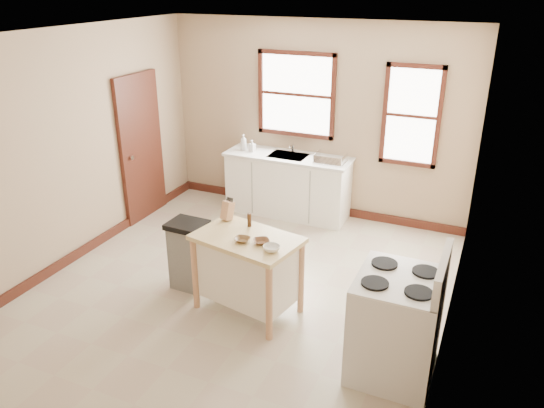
{
  "coord_description": "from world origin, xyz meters",
  "views": [
    {
      "loc": [
        2.44,
        -4.61,
        3.31
      ],
      "look_at": [
        0.23,
        0.4,
        0.95
      ],
      "focal_mm": 35.0,
      "sensor_mm": 36.0,
      "label": 1
    }
  ],
  "objects_px": {
    "dish_rack": "(331,158)",
    "knife_block": "(228,211)",
    "trash_bin": "(189,255)",
    "bowl_b": "(261,242)",
    "bowl_a": "(242,240)",
    "gas_stove": "(397,313)",
    "soap_bottle_a": "(244,142)",
    "kitchen_island": "(248,274)",
    "bowl_c": "(272,248)",
    "soap_bottle_b": "(252,146)",
    "pepper_grinder": "(249,220)"
  },
  "relations": [
    {
      "from": "soap_bottle_b",
      "to": "bowl_a",
      "type": "xyz_separation_m",
      "value": [
        1.13,
        -2.58,
        -0.12
      ]
    },
    {
      "from": "dish_rack",
      "to": "gas_stove",
      "type": "bearing_deg",
      "value": -52.46
    },
    {
      "from": "dish_rack",
      "to": "trash_bin",
      "type": "xyz_separation_m",
      "value": [
        -0.91,
        -2.31,
        -0.57
      ]
    },
    {
      "from": "pepper_grinder",
      "to": "bowl_b",
      "type": "bearing_deg",
      "value": -47.24
    },
    {
      "from": "soap_bottle_b",
      "to": "bowl_c",
      "type": "distance_m",
      "value": 3.03
    },
    {
      "from": "pepper_grinder",
      "to": "trash_bin",
      "type": "xyz_separation_m",
      "value": [
        -0.73,
        -0.08,
        -0.54
      ]
    },
    {
      "from": "knife_block",
      "to": "bowl_c",
      "type": "height_order",
      "value": "knife_block"
    },
    {
      "from": "kitchen_island",
      "to": "bowl_a",
      "type": "xyz_separation_m",
      "value": [
        0.0,
        -0.11,
        0.45
      ]
    },
    {
      "from": "soap_bottle_b",
      "to": "soap_bottle_a",
      "type": "bearing_deg",
      "value": -175.61
    },
    {
      "from": "bowl_a",
      "to": "bowl_b",
      "type": "bearing_deg",
      "value": 12.43
    },
    {
      "from": "kitchen_island",
      "to": "bowl_c",
      "type": "distance_m",
      "value": 0.6
    },
    {
      "from": "soap_bottle_a",
      "to": "kitchen_island",
      "type": "bearing_deg",
      "value": -66.56
    },
    {
      "from": "bowl_b",
      "to": "bowl_c",
      "type": "xyz_separation_m",
      "value": [
        0.16,
        -0.1,
        0.01
      ]
    },
    {
      "from": "pepper_grinder",
      "to": "bowl_a",
      "type": "distance_m",
      "value": 0.36
    },
    {
      "from": "bowl_a",
      "to": "gas_stove",
      "type": "distance_m",
      "value": 1.65
    },
    {
      "from": "soap_bottle_a",
      "to": "soap_bottle_b",
      "type": "xyz_separation_m",
      "value": [
        0.15,
        -0.01,
        -0.03
      ]
    },
    {
      "from": "knife_block",
      "to": "gas_stove",
      "type": "distance_m",
      "value": 2.12
    },
    {
      "from": "bowl_a",
      "to": "trash_bin",
      "type": "relative_size",
      "value": 0.19
    },
    {
      "from": "dish_rack",
      "to": "knife_block",
      "type": "relative_size",
      "value": 2.12
    },
    {
      "from": "dish_rack",
      "to": "kitchen_island",
      "type": "height_order",
      "value": "dish_rack"
    },
    {
      "from": "soap_bottle_a",
      "to": "bowl_a",
      "type": "height_order",
      "value": "soap_bottle_a"
    },
    {
      "from": "soap_bottle_b",
      "to": "knife_block",
      "type": "distance_m",
      "value": 2.31
    },
    {
      "from": "dish_rack",
      "to": "pepper_grinder",
      "type": "xyz_separation_m",
      "value": [
        -0.18,
        -2.23,
        -0.03
      ]
    },
    {
      "from": "knife_block",
      "to": "bowl_b",
      "type": "bearing_deg",
      "value": -15.12
    },
    {
      "from": "trash_bin",
      "to": "bowl_b",
      "type": "bearing_deg",
      "value": -10.71
    },
    {
      "from": "kitchen_island",
      "to": "bowl_a",
      "type": "relative_size",
      "value": 6.77
    },
    {
      "from": "bowl_c",
      "to": "kitchen_island",
      "type": "bearing_deg",
      "value": 153.98
    },
    {
      "from": "pepper_grinder",
      "to": "bowl_b",
      "type": "distance_m",
      "value": 0.42
    },
    {
      "from": "knife_block",
      "to": "dish_rack",
      "type": "bearing_deg",
      "value": 95.13
    },
    {
      "from": "knife_block",
      "to": "bowl_a",
      "type": "relative_size",
      "value": 1.27
    },
    {
      "from": "soap_bottle_a",
      "to": "gas_stove",
      "type": "relative_size",
      "value": 0.19
    },
    {
      "from": "bowl_c",
      "to": "trash_bin",
      "type": "relative_size",
      "value": 0.21
    },
    {
      "from": "dish_rack",
      "to": "bowl_c",
      "type": "xyz_separation_m",
      "value": [
        0.26,
        -2.63,
        -0.08
      ]
    },
    {
      "from": "pepper_grinder",
      "to": "bowl_a",
      "type": "bearing_deg",
      "value": -75.44
    },
    {
      "from": "bowl_a",
      "to": "bowl_c",
      "type": "height_order",
      "value": "bowl_c"
    },
    {
      "from": "bowl_b",
      "to": "bowl_c",
      "type": "bearing_deg",
      "value": -33.46
    },
    {
      "from": "kitchen_island",
      "to": "knife_block",
      "type": "xyz_separation_m",
      "value": [
        -0.37,
        0.29,
        0.54
      ]
    },
    {
      "from": "pepper_grinder",
      "to": "trash_bin",
      "type": "relative_size",
      "value": 0.18
    },
    {
      "from": "soap_bottle_a",
      "to": "bowl_a",
      "type": "distance_m",
      "value": 2.89
    },
    {
      "from": "kitchen_island",
      "to": "trash_bin",
      "type": "distance_m",
      "value": 0.83
    },
    {
      "from": "kitchen_island",
      "to": "bowl_c",
      "type": "relative_size",
      "value": 6.38
    },
    {
      "from": "bowl_b",
      "to": "trash_bin",
      "type": "relative_size",
      "value": 0.2
    },
    {
      "from": "pepper_grinder",
      "to": "bowl_c",
      "type": "height_order",
      "value": "pepper_grinder"
    },
    {
      "from": "knife_block",
      "to": "bowl_b",
      "type": "distance_m",
      "value": 0.68
    },
    {
      "from": "knife_block",
      "to": "bowl_a",
      "type": "xyz_separation_m",
      "value": [
        0.38,
        -0.4,
        -0.08
      ]
    },
    {
      "from": "soap_bottle_a",
      "to": "soap_bottle_b",
      "type": "bearing_deg",
      "value": -8.08
    },
    {
      "from": "trash_bin",
      "to": "knife_block",
      "type": "bearing_deg",
      "value": 19.19
    },
    {
      "from": "soap_bottle_a",
      "to": "gas_stove",
      "type": "bearing_deg",
      "value": -48.04
    },
    {
      "from": "bowl_a",
      "to": "trash_bin",
      "type": "distance_m",
      "value": 0.99
    },
    {
      "from": "bowl_b",
      "to": "gas_stove",
      "type": "xyz_separation_m",
      "value": [
        1.42,
        -0.27,
        -0.27
      ]
    }
  ]
}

